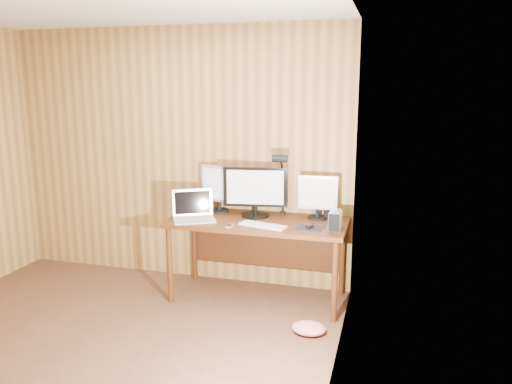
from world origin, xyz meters
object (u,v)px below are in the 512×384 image
at_px(keyboard, 263,225).
at_px(mouse, 309,226).
at_px(desk, 260,231).
at_px(speaker, 327,211).
at_px(laptop, 193,212).
at_px(desk_lamp, 281,176).
at_px(hard_drive, 335,221).
at_px(monitor_right, 318,196).
at_px(phone, 230,226).
at_px(monitor_center, 255,191).
at_px(monitor_left, 219,187).

xyz_separation_m(keyboard, mouse, (0.40, 0.05, 0.01)).
height_order(desk, speaker, speaker).
xyz_separation_m(desk, speaker, (0.59, 0.16, 0.19)).
relative_size(laptop, mouse, 4.13).
height_order(keyboard, speaker, speaker).
bearing_deg(desk_lamp, mouse, -40.06).
height_order(desk, keyboard, keyboard).
bearing_deg(keyboard, hard_drive, 18.79).
bearing_deg(hard_drive, laptop, -177.97).
bearing_deg(laptop, desk, -9.74).
bearing_deg(laptop, speaker, -11.55).
xyz_separation_m(monitor_right, speaker, (0.08, 0.04, -0.15)).
xyz_separation_m(mouse, hard_drive, (0.22, 0.01, 0.06)).
bearing_deg(laptop, phone, -49.35).
height_order(monitor_right, mouse, monitor_right).
height_order(monitor_center, laptop, monitor_center).
distance_m(desk, monitor_left, 0.58).
height_order(monitor_left, laptop, monitor_left).
xyz_separation_m(monitor_center, keyboard, (0.15, -0.31, -0.23)).
xyz_separation_m(monitor_right, laptop, (-1.08, -0.30, -0.15)).
xyz_separation_m(laptop, desk_lamp, (0.74, 0.32, 0.32)).
bearing_deg(keyboard, desk, 124.72).
xyz_separation_m(monitor_center, laptop, (-0.51, -0.25, -0.18)).
bearing_deg(speaker, keyboard, -140.21).
xyz_separation_m(keyboard, phone, (-0.27, -0.09, -0.00)).
distance_m(monitor_center, phone, 0.48).
xyz_separation_m(monitor_right, hard_drive, (0.20, -0.31, -0.13)).
bearing_deg(desk, mouse, -22.79).
bearing_deg(desk, phone, -116.80).
xyz_separation_m(monitor_right, phone, (-0.69, -0.46, -0.21)).
xyz_separation_m(monitor_left, keyboard, (0.53, -0.38, -0.23)).
relative_size(desk, speaker, 12.09).
bearing_deg(speaker, desk, -165.00).
distance_m(laptop, desk_lamp, 0.87).
bearing_deg(keyboard, monitor_left, 158.27).
bearing_deg(monitor_right, speaker, 26.10).
height_order(monitor_left, hard_drive, monitor_left).
distance_m(desk, monitor_right, 0.62).
relative_size(monitor_center, phone, 5.74).
bearing_deg(speaker, monitor_center, -170.99).
distance_m(keyboard, phone, 0.29).
bearing_deg(mouse, monitor_left, 173.63).
distance_m(monitor_center, desk_lamp, 0.28).
relative_size(desk, hard_drive, 10.12).
bearing_deg(monitor_center, monitor_right, -3.28).
bearing_deg(desk, keyboard, -69.03).
bearing_deg(speaker, hard_drive, -71.57).
distance_m(monitor_center, laptop, 0.60).
xyz_separation_m(keyboard, hard_drive, (0.61, 0.05, 0.07)).
height_order(desk, hard_drive, hard_drive).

